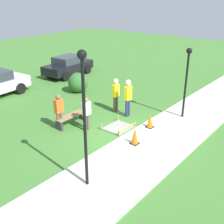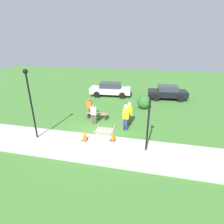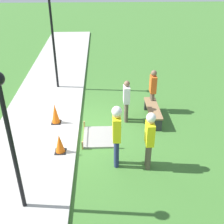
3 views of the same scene
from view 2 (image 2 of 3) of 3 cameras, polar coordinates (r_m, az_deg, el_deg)
ground_plane at (r=12.03m, az=-5.54°, el=-7.67°), size 60.00×60.00×0.00m
sidewalk at (r=10.83m, az=-7.96°, el=-11.19°), size 28.00×2.94×0.10m
wet_concrete_patch at (r=12.49m, az=-2.50°, el=-6.21°), size 1.29×1.09×0.28m
traffic_cone_near_patch at (r=11.24m, az=-8.93°, el=-7.39°), size 0.34×0.34×0.75m
traffic_cone_far_patch at (r=11.11m, az=0.26°, el=-7.82°), size 0.34×0.34×0.63m
park_bench at (r=14.38m, az=-4.86°, el=-0.87°), size 1.71×0.44×0.51m
worker_supervisor at (r=12.18m, az=4.51°, el=-0.93°), size 0.40×0.28×1.96m
worker_assistant at (r=13.04m, az=5.67°, el=0.09°), size 0.40×0.26×1.81m
bystander_in_orange_shirt at (r=14.41m, az=-7.32°, el=1.70°), size 0.40×0.22×1.71m
bystander_in_gray_shirt at (r=13.28m, az=-5.96°, el=-0.36°), size 0.40×0.22×1.61m
lamppost_near at (r=9.47m, az=11.97°, el=-0.36°), size 0.28×0.28×3.48m
lamppost_far at (r=11.55m, az=-25.27°, el=4.84°), size 0.28×0.28×4.41m
parked_car_silver at (r=20.37m, az=-0.55°, el=7.50°), size 4.77×2.24×1.56m
parked_car_black at (r=20.12m, az=17.66°, el=6.16°), size 4.22×2.24×1.49m
shrub_rounded_near at (r=16.73m, az=10.45°, el=3.22°), size 1.28×1.28×1.28m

